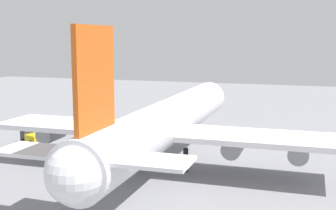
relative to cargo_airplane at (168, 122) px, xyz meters
The scene contains 4 objects.
ground_plane 6.24m from the cargo_airplane, ahead, with size 232.86×232.86×0.00m, color gray.
cargo_airplane is the anchor object (origin of this frame).
fuel_truck 27.57m from the cargo_airplane, 78.71° to the left, with size 3.55×4.47×2.44m.
safety_cone_nose 27.11m from the cargo_airplane, ahead, with size 0.51×0.51×0.73m, color orange.
Camera 1 is at (-59.10, -19.14, 18.13)m, focal length 47.52 mm.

